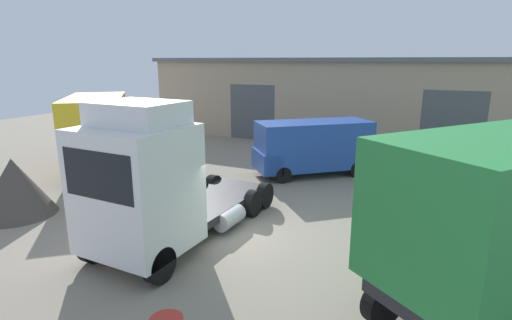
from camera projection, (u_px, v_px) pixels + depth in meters
The scene contains 7 objects.
ground_plane at pixel (225, 237), 11.97m from camera, with size 60.00×60.00×0.00m, color gray.
warehouse_building at pixel (359, 97), 27.83m from camera, with size 27.59×10.25×5.29m.
tractor_unit_white at pixel (152, 185), 10.49m from camera, with size 2.72×6.79×4.17m.
delivery_van_blue at pixel (310, 146), 18.12m from camera, with size 5.24×4.95×2.47m.
box_truck_white at pixel (99, 128), 19.23m from camera, with size 6.59×7.16×3.53m.
gravel_pile at pixel (15, 187), 13.45m from camera, with size 2.50×2.50×1.98m.
traffic_cone at pixel (109, 196), 14.84m from camera, with size 0.40×0.40×0.55m.
Camera 1 is at (5.62, -9.56, 5.15)m, focal length 28.00 mm.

